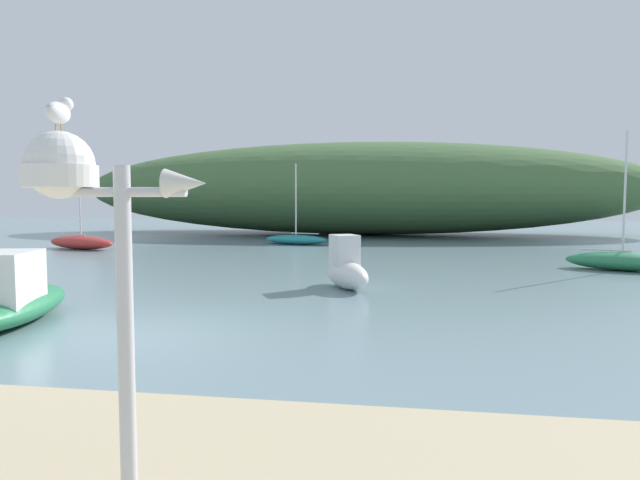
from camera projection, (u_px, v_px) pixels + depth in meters
name	position (u px, v px, depth m)	size (l,w,h in m)	color
ground_plane	(140.00, 336.00, 10.93)	(120.00, 120.00, 0.00)	gray
distant_hill	(361.00, 189.00, 41.59)	(41.61, 13.29, 6.57)	#476B3D
mast_structure	(80.00, 201.00, 4.16)	(1.37, 0.53, 2.90)	silver
seagull_on_radar	(59.00, 111.00, 4.15)	(0.15, 0.37, 0.26)	orange
sailboat_east_reach	(81.00, 242.00, 29.50)	(4.49, 2.62, 4.31)	#B72D28
sailboat_west_reach	(296.00, 239.00, 32.47)	(3.94, 2.24, 4.53)	teal
sailboat_centre_water	(622.00, 261.00, 20.83)	(4.07, 2.70, 5.01)	#287A4C
motorboat_mid_channel	(347.00, 269.00, 16.71)	(1.87, 2.53, 1.54)	white
motorboat_near_shore	(10.00, 298.00, 11.97)	(2.44, 4.52, 1.54)	#287A4C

